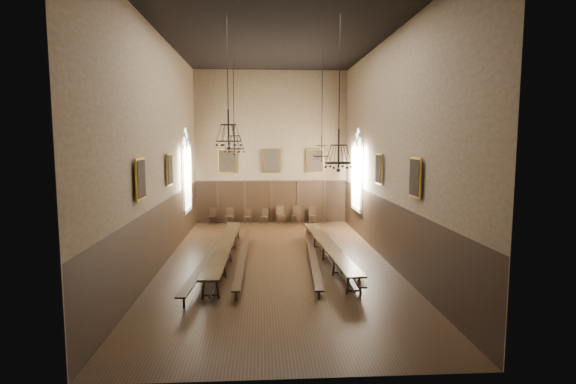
{
  "coord_description": "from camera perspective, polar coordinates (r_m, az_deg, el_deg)",
  "views": [
    {
      "loc": [
        -0.61,
        -17.72,
        4.87
      ],
      "look_at": [
        0.54,
        1.5,
        2.69
      ],
      "focal_mm": 28.0,
      "sensor_mm": 36.0,
      "label": 1
    }
  ],
  "objects": [
    {
      "name": "portrait_left_0",
      "position": [
        19.13,
        -14.81,
        2.75
      ],
      "size": [
        0.12,
        1.0,
        1.3
      ],
      "color": "#B4922B",
      "rests_on": "wall_left"
    },
    {
      "name": "wainscot_panelling",
      "position": [
        18.1,
        -1.44,
        -5.07
      ],
      "size": [
        9.0,
        18.0,
        2.5
      ],
      "primitive_type": null,
      "color": "black",
      "rests_on": "floor"
    },
    {
      "name": "chair_2",
      "position": [
        26.72,
        -5.13,
        -3.49
      ],
      "size": [
        0.44,
        0.44,
        0.86
      ],
      "rotation": [
        0.0,
        0.0,
        -0.17
      ],
      "color": "black",
      "rests_on": "floor"
    },
    {
      "name": "wall_back",
      "position": [
        26.74,
        -2.14,
        5.68
      ],
      "size": [
        9.0,
        0.02,
        9.0
      ],
      "primitive_type": "cube",
      "color": "#7C664C",
      "rests_on": "ground"
    },
    {
      "name": "portrait_right_1",
      "position": [
        15.12,
        15.85,
        1.78
      ],
      "size": [
        0.12,
        1.0,
        1.3
      ],
      "color": "#B4922B",
      "rests_on": "wall_right"
    },
    {
      "name": "portrait_right_0",
      "position": [
        19.41,
        11.48,
        2.88
      ],
      "size": [
        0.12,
        1.0,
        1.3
      ],
      "color": "#B4922B",
      "rests_on": "wall_right"
    },
    {
      "name": "floor",
      "position": [
        18.39,
        -1.43,
        -8.92
      ],
      "size": [
        9.0,
        18.0,
        0.02
      ],
      "primitive_type": "cube",
      "color": "black",
      "rests_on": "ground"
    },
    {
      "name": "portrait_back_0",
      "position": [
        26.7,
        -7.73,
        3.9
      ],
      "size": [
        1.1,
        0.12,
        1.4
      ],
      "color": "#B4922B",
      "rests_on": "wall_back"
    },
    {
      "name": "portrait_back_2",
      "position": [
        26.82,
        3.45,
        3.96
      ],
      "size": [
        1.1,
        0.12,
        1.4
      ],
      "color": "#B4922B",
      "rests_on": "wall_back"
    },
    {
      "name": "bench_left_outer",
      "position": [
        18.45,
        -9.5,
        -7.94
      ],
      "size": [
        1.04,
        10.72,
        0.48
      ],
      "rotation": [
        0.0,
        0.0,
        -0.07
      ],
      "color": "black",
      "rests_on": "floor"
    },
    {
      "name": "table_right",
      "position": [
        18.6,
        5.11,
        -7.62
      ],
      "size": [
        1.11,
        9.07,
        0.71
      ],
      "rotation": [
        0.0,
        0.0,
        0.05
      ],
      "color": "black",
      "rests_on": "floor"
    },
    {
      "name": "chair_6",
      "position": [
        26.83,
        3.12,
        -3.35
      ],
      "size": [
        0.44,
        0.44,
        0.99
      ],
      "rotation": [
        0.0,
        0.0,
        0.01
      ],
      "color": "black",
      "rests_on": "floor"
    },
    {
      "name": "wall_right",
      "position": [
        18.45,
        12.73,
        5.16
      ],
      "size": [
        0.02,
        18.0,
        9.0
      ],
      "primitive_type": "cube",
      "color": "#7C664C",
      "rests_on": "ground"
    },
    {
      "name": "chair_5",
      "position": [
        26.71,
        1.03,
        -3.35
      ],
      "size": [
        0.58,
        0.58,
        1.04
      ],
      "rotation": [
        0.0,
        0.0,
        -0.33
      ],
      "color": "black",
      "rests_on": "floor"
    },
    {
      "name": "chandelier_back_right",
      "position": [
        20.7,
        4.31,
        5.58
      ],
      "size": [
        0.77,
        0.77,
        4.95
      ],
      "color": "black",
      "rests_on": "ceiling"
    },
    {
      "name": "chandelier_front_right",
      "position": [
        15.11,
        6.44,
        4.87
      ],
      "size": [
        0.92,
        0.92,
        5.01
      ],
      "color": "black",
      "rests_on": "ceiling"
    },
    {
      "name": "chair_4",
      "position": [
        26.66,
        -0.93,
        -3.37
      ],
      "size": [
        0.56,
        0.56,
        1.04
      ],
      "rotation": [
        0.0,
        0.0,
        0.25
      ],
      "color": "black",
      "rests_on": "floor"
    },
    {
      "name": "chandelier_back_left",
      "position": [
        20.18,
        -6.85,
        6.29
      ],
      "size": [
        0.89,
        0.89,
        4.63
      ],
      "color": "black",
      "rests_on": "ceiling"
    },
    {
      "name": "bench_right_outer",
      "position": [
        18.81,
        6.67,
        -7.71
      ],
      "size": [
        0.62,
        9.63,
        0.43
      ],
      "rotation": [
        0.0,
        0.0,
        -0.03
      ],
      "color": "black",
      "rests_on": "floor"
    },
    {
      "name": "bench_left_inner",
      "position": [
        18.31,
        -5.71,
        -8.13
      ],
      "size": [
        0.38,
        9.31,
        0.42
      ],
      "rotation": [
        0.0,
        0.0,
        -0.01
      ],
      "color": "black",
      "rests_on": "floor"
    },
    {
      "name": "portrait_back_1",
      "position": [
        26.64,
        -2.13,
        3.95
      ],
      "size": [
        1.1,
        0.12,
        1.4
      ],
      "color": "#B4922B",
      "rests_on": "wall_back"
    },
    {
      "name": "ceiling",
      "position": [
        18.21,
        -1.52,
        19.61
      ],
      "size": [
        9.0,
        18.0,
        0.02
      ],
      "primitive_type": "cube",
      "color": "black",
      "rests_on": "ground"
    },
    {
      "name": "window_left",
      "position": [
        23.58,
        -12.77,
        2.74
      ],
      "size": [
        0.2,
        2.2,
        4.6
      ],
      "primitive_type": null,
      "color": "white",
      "rests_on": "wall_left"
    },
    {
      "name": "chair_0",
      "position": [
        26.81,
        -9.6,
        -3.45
      ],
      "size": [
        0.52,
        0.52,
        0.97
      ],
      "rotation": [
        0.0,
        0.0,
        -0.24
      ],
      "color": "black",
      "rests_on": "floor"
    },
    {
      "name": "chair_3",
      "position": [
        26.62,
        -3.05,
        -3.49
      ],
      "size": [
        0.5,
        0.5,
        0.89
      ],
      "rotation": [
        0.0,
        0.0,
        -0.33
      ],
      "color": "black",
      "rests_on": "floor"
    },
    {
      "name": "wall_left",
      "position": [
        18.15,
        -15.91,
        5.05
      ],
      "size": [
        0.02,
        18.0,
        9.0
      ],
      "primitive_type": "cube",
      "color": "#7C664C",
      "rests_on": "ground"
    },
    {
      "name": "table_left",
      "position": [
        18.54,
        -8.03,
        -7.63
      ],
      "size": [
        0.89,
        9.66,
        0.75
      ],
      "rotation": [
        0.0,
        0.0,
        -0.02
      ],
      "color": "black",
      "rests_on": "floor"
    },
    {
      "name": "portrait_left_1",
      "position": [
        14.76,
        -18.23,
        1.59
      ],
      "size": [
        0.12,
        1.0,
        1.3
      ],
      "color": "#B4922B",
      "rests_on": "wall_left"
    },
    {
      "name": "bench_right_inner",
      "position": [
        18.23,
        3.1,
        -8.18
      ],
      "size": [
        0.87,
        9.16,
        0.41
      ],
      "rotation": [
        0.0,
        0.0,
        -0.07
      ],
      "color": "black",
      "rests_on": "floor"
    },
    {
      "name": "chair_1",
      "position": [
        26.71,
        -7.45,
        -3.44
      ],
      "size": [
        0.5,
        0.5,
        0.98
      ],
      "rotation": [
        0.0,
        0.0,
        -0.16
      ],
      "color": "black",
      "rests_on": "floor"
    },
    {
      "name": "wall_front",
      "position": [
        8.74,
        0.57,
        4.03
      ],
      "size": [
        9.0,
        0.02,
        9.0
      ],
      "primitive_type": "cube",
      "color": "#7C664C",
      "rests_on": "ground"
    },
    {
      "name": "chandelier_front_left",
      "position": [
        15.43,
        -7.57,
        7.45
      ],
      "size": [
        0.86,
        0.86,
        4.28
      ],
      "color": "black",
      "rests_on": "ceiling"
    },
    {
      "name": "window_right",
      "position": [
        23.81,
        8.8,
        2.86
      ],
      "size": [
        0.2,
        2.2,
        4.6
      ],
      "primitive_type": null,
      "color": "white",
      "rests_on": "wall_right"
    }
  ]
}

